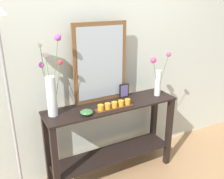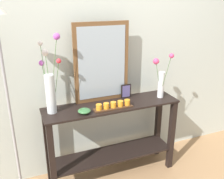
# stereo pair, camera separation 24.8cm
# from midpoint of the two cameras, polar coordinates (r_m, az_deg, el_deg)

# --- Properties ---
(ground_plane) EXTENTS (7.00, 6.00, 0.02)m
(ground_plane) POSITION_cam_midpoint_polar(r_m,az_deg,el_deg) (2.99, -2.50, -18.50)
(ground_plane) COLOR #A87F56
(wall_back) EXTENTS (6.40, 0.08, 2.70)m
(wall_back) POSITION_cam_midpoint_polar(r_m,az_deg,el_deg) (2.65, -5.81, 9.10)
(wall_back) COLOR beige
(wall_back) RESTS_ON ground
(console_table) EXTENTS (1.39, 0.36, 0.84)m
(console_table) POSITION_cam_midpoint_polar(r_m,az_deg,el_deg) (2.69, -2.68, -9.76)
(console_table) COLOR black
(console_table) RESTS_ON ground
(mirror_leaning) EXTENTS (0.57, 0.03, 0.80)m
(mirror_leaning) POSITION_cam_midpoint_polar(r_m,az_deg,el_deg) (2.52, -5.46, 5.95)
(mirror_leaning) COLOR brown
(mirror_leaning) RESTS_ON console_table
(tall_vase_left) EXTENTS (0.19, 0.18, 0.73)m
(tall_vase_left) POSITION_cam_midpoint_polar(r_m,az_deg,el_deg) (2.32, -16.62, 0.30)
(tall_vase_left) COLOR silver
(tall_vase_left) RESTS_ON console_table
(vase_right) EXTENTS (0.17, 0.16, 0.50)m
(vase_right) POSITION_cam_midpoint_polar(r_m,az_deg,el_deg) (2.71, 7.81, 2.62)
(vase_right) COLOR silver
(vase_right) RESTS_ON console_table
(candle_tray) EXTENTS (0.39, 0.09, 0.07)m
(candle_tray) POSITION_cam_midpoint_polar(r_m,az_deg,el_deg) (2.44, -2.37, -3.72)
(candle_tray) COLOR #472D1C
(candle_tray) RESTS_ON console_table
(picture_frame_small) EXTENTS (0.11, 0.01, 0.15)m
(picture_frame_small) POSITION_cam_midpoint_polar(r_m,az_deg,el_deg) (2.68, 0.11, -0.30)
(picture_frame_small) COLOR black
(picture_frame_small) RESTS_ON console_table
(decorative_bowl) EXTENTS (0.12, 0.12, 0.05)m
(decorative_bowl) POSITION_cam_midpoint_polar(r_m,az_deg,el_deg) (2.34, -8.81, -5.14)
(decorative_bowl) COLOR #38703D
(decorative_bowl) RESTS_ON console_table
(floor_lamp) EXTENTS (0.24, 0.24, 1.84)m
(floor_lamp) POSITION_cam_midpoint_polar(r_m,az_deg,el_deg) (2.15, -25.91, 1.41)
(floor_lamp) COLOR #9E9EA3
(floor_lamp) RESTS_ON ground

